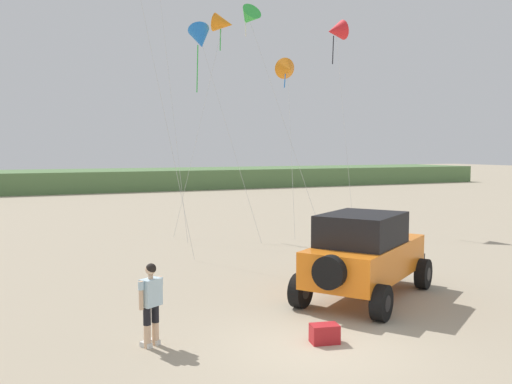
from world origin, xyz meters
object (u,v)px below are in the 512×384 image
Objects in this scene: person_watching at (151,300)px; kite_purple_stunt at (200,38)px; kite_yellow_diamond at (223,24)px; cooler_box at (325,334)px; kite_black_sled at (249,18)px; kite_green_box at (336,31)px; kite_red_delta at (288,69)px; jeep at (365,253)px.

person_watching is 17.82m from kite_purple_stunt.
kite_yellow_diamond is (7.13, 14.47, 8.93)m from person_watching.
kite_black_sled reaches higher than cooler_box.
kite_green_box is (6.83, -1.03, 0.74)m from kite_purple_stunt.
kite_yellow_diamond is at bearing 88.43° from cooler_box.
kite_yellow_diamond reaches higher than kite_purple_stunt.
kite_black_sled is 1.02× the size of kite_yellow_diamond.
person_watching is 20.74m from kite_green_box.
kite_yellow_diamond is at bearing 136.70° from kite_black_sled.
kite_black_sled is 4.80m from kite_green_box.
kite_red_delta is at bearing 3.70° from kite_black_sled.
kite_yellow_diamond reaches higher than cooler_box.
kite_red_delta is at bearing -12.19° from kite_purple_stunt.
kite_red_delta is 3.77m from kite_yellow_diamond.
jeep is at bearing -99.52° from kite_black_sled.
kite_black_sled reaches higher than kite_green_box.
kite_yellow_diamond is (-5.73, 0.87, 0.01)m from kite_green_box.
kite_purple_stunt reaches higher than cooler_box.
kite_green_box is (6.87, 12.36, 8.66)m from jeep.
cooler_box is 0.07× the size of kite_red_delta.
kite_black_sled is at bearing -176.30° from kite_red_delta.
jeep is 0.47× the size of kite_yellow_diamond.
kite_black_sled is (8.06, 13.59, 9.12)m from person_watching.
kite_green_box reaches higher than kite_yellow_diamond.
kite_red_delta is at bearing 77.41° from cooler_box.
jeep is 15.55m from kite_purple_stunt.
kite_black_sled reaches higher than person_watching.
person_watching is at bearing -120.65° from kite_black_sled.
cooler_box is 20.18m from kite_green_box.
kite_black_sled is 1.26× the size of kite_red_delta.
kite_yellow_diamond is at bearing 63.79° from person_watching.
kite_purple_stunt is at bearing 67.61° from person_watching.
kite_black_sled is at bearing -43.30° from kite_yellow_diamond.
kite_green_box reaches higher than person_watching.
jeep is at bearing -94.92° from kite_yellow_diamond.
kite_red_delta is (10.20, 13.73, 6.88)m from person_watching.
jeep reaches higher than cooler_box.
jeep is 3.86m from cooler_box.
person_watching is 0.20× the size of kite_red_delta.
kite_black_sled is (2.07, 12.35, 8.86)m from jeep.
person_watching is 18.44m from kite_yellow_diamond.
kite_red_delta reaches higher than cooler_box.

